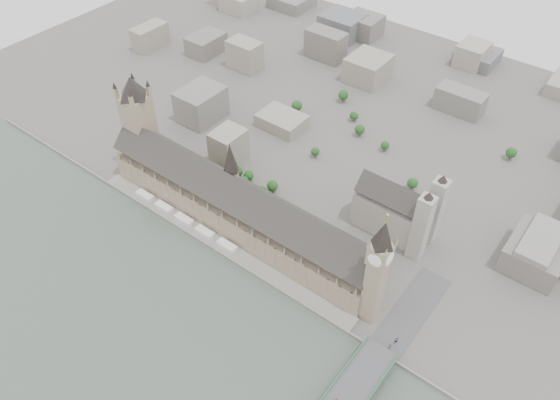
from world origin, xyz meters
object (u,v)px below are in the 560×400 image
Objects in this scene: elizabeth_tower at (378,266)px; victoria_tower at (139,120)px; palace_of_westminster at (238,207)px; westminster_abbey at (398,211)px; car_approach at (396,341)px.

elizabeth_tower is 1.07× the size of victoria_tower.
elizabeth_tower reaches higher than palace_of_westminster.
westminster_abbey is 13.39× the size of car_approach.
westminster_abbey is at bearing 16.50° from victoria_tower.
westminster_abbey reaches higher than car_approach.
elizabeth_tower is (138.00, -11.70, 35.38)m from palace_of_westminster.
car_approach is at bearing -60.91° from westminster_abbey.
palace_of_westminster is 142.94m from elizabeth_tower.
victoria_tower is at bearing 177.04° from palace_of_westminster.
palace_of_westminster is 52.19× the size of car_approach.
elizabeth_tower is 260.64m from victoria_tower.
elizabeth_tower is at bearing -72.71° from westminster_abbey.
palace_of_westminster is at bearing -145.83° from westminster_abbey.
palace_of_westminster is at bearing 175.15° from elizabeth_tower.
westminster_abbey is 116.53m from car_approach.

